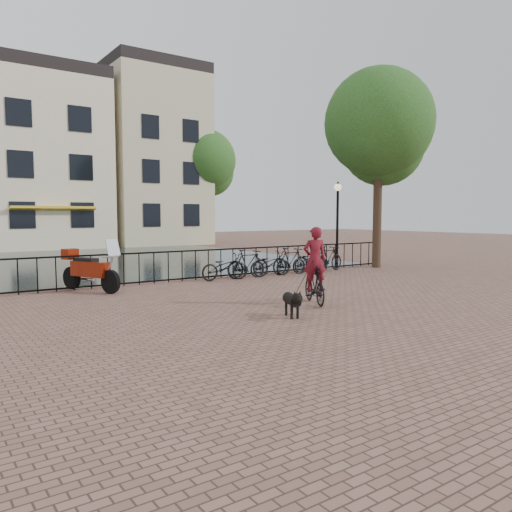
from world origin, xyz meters
TOP-DOWN VIEW (x-y plane):
  - ground at (0.00, 0.00)m, footprint 100.00×100.00m
  - canal_water at (0.00, 17.30)m, footprint 20.00×20.00m
  - railing at (0.00, 8.00)m, footprint 20.00×0.05m
  - canal_house_mid at (0.50, 30.00)m, footprint 8.00×9.50m
  - canal_house_right at (8.50, 30.00)m, footprint 7.00×9.00m
  - tree_near_right at (9.20, 7.30)m, footprint 4.48×4.48m
  - tree_far_right at (12.00, 27.00)m, footprint 4.76×4.76m
  - lamp_post at (7.20, 7.60)m, footprint 0.30×0.30m
  - cyclist at (1.25, 2.26)m, footprint 1.10×1.67m
  - dog at (-0.21, 1.35)m, footprint 0.60×0.94m
  - motorcycle at (-2.67, 7.52)m, footprint 1.33×2.22m
  - parked_bike_0 at (1.80, 7.40)m, footprint 1.76×0.73m
  - parked_bike_1 at (2.75, 7.40)m, footprint 1.69×0.56m
  - parked_bike_2 at (3.70, 7.40)m, footprint 1.73×0.63m
  - parked_bike_3 at (4.65, 7.40)m, footprint 1.66×0.47m
  - parked_bike_4 at (5.60, 7.40)m, footprint 1.72×0.60m
  - parked_bike_5 at (6.55, 7.40)m, footprint 1.72×0.72m

SIDE VIEW (x-z plane):
  - ground at x=0.00m, z-range 0.00..0.00m
  - canal_water at x=0.00m, z-range 0.00..0.00m
  - dog at x=-0.21m, z-range 0.00..0.60m
  - parked_bike_0 at x=1.80m, z-range 0.00..0.90m
  - parked_bike_2 at x=3.70m, z-range 0.00..0.90m
  - parked_bike_4 at x=5.60m, z-range 0.00..0.90m
  - parked_bike_1 at x=2.75m, z-range 0.00..1.00m
  - parked_bike_3 at x=4.65m, z-range 0.00..1.00m
  - parked_bike_5 at x=6.55m, z-range 0.00..1.00m
  - railing at x=0.00m, z-range -0.01..1.02m
  - motorcycle at x=-2.67m, z-range 0.00..1.56m
  - cyclist at x=1.25m, z-range -0.27..1.96m
  - lamp_post at x=7.20m, z-range 0.65..4.10m
  - canal_house_mid at x=0.50m, z-range 0.00..11.80m
  - tree_near_right at x=9.20m, z-range 1.85..10.09m
  - tree_far_right at x=12.00m, z-range 1.97..10.73m
  - canal_house_right at x=8.50m, z-range 0.00..13.30m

